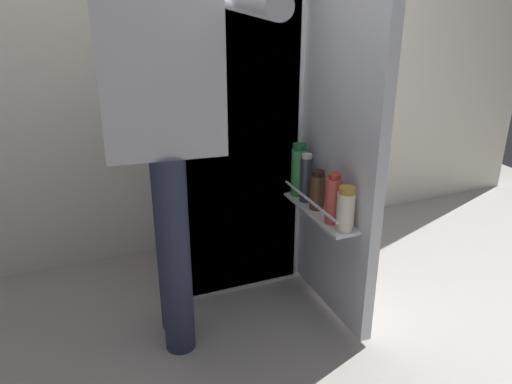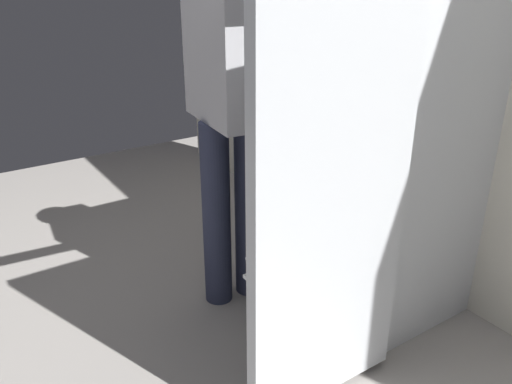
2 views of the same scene
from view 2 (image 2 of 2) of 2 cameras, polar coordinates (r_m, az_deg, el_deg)
name	(u,v)px [view 2 (image 2 of 2)]	position (r m, az deg, el deg)	size (l,w,h in m)	color
ground_plane	(277,340)	(2.18, 2.35, -15.82)	(5.20, 5.20, 0.00)	gray
refrigerator	(386,127)	(2.07, 14.00, 6.91)	(0.64, 1.15, 1.63)	silver
person	(231,79)	(2.05, -2.73, 12.25)	(0.54, 0.76, 1.64)	#2D334C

